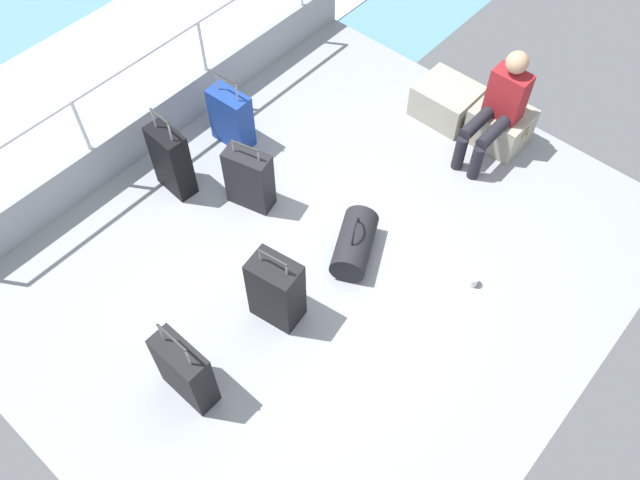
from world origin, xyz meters
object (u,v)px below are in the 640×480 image
at_px(suitcase_1, 276,290).
at_px(suitcase_2, 185,371).
at_px(duffel_bag, 355,243).
at_px(passenger_seated, 498,106).
at_px(suitcase_0, 249,179).
at_px(cargo_crate_1, 500,125).
at_px(paper_cup, 473,281).
at_px(suitcase_3, 231,118).
at_px(suitcase_4, 171,161).
at_px(cargo_crate_0, 446,101).

bearing_deg(suitcase_1, suitcase_2, -92.42).
xyz_separation_m(suitcase_1, duffel_bag, (0.10, 0.85, -0.18)).
xyz_separation_m(passenger_seated, suitcase_0, (-1.26, -1.95, -0.26)).
bearing_deg(cargo_crate_1, paper_cup, -64.17).
bearing_deg(paper_cup, cargo_crate_1, 115.83).
xyz_separation_m(suitcase_0, suitcase_1, (0.97, -0.69, 0.03)).
height_order(cargo_crate_1, suitcase_0, suitcase_0).
xyz_separation_m(suitcase_3, duffel_bag, (1.74, -0.27, -0.14)).
relative_size(suitcase_0, duffel_bag, 1.09).
bearing_deg(duffel_bag, suitcase_0, -171.48).
bearing_deg(suitcase_0, duffel_bag, 8.52).
bearing_deg(suitcase_1, suitcase_4, 167.53).
relative_size(cargo_crate_0, cargo_crate_1, 1.09).
height_order(cargo_crate_0, suitcase_1, suitcase_1).
bearing_deg(suitcase_1, cargo_crate_1, 84.26).
relative_size(suitcase_1, paper_cup, 7.97).
bearing_deg(suitcase_1, cargo_crate_0, 96.29).
height_order(suitcase_2, suitcase_4, suitcase_4).
xyz_separation_m(cargo_crate_1, suitcase_2, (-0.32, -3.73, 0.13)).
distance_m(cargo_crate_0, suitcase_1, 2.79).
relative_size(cargo_crate_1, duffel_bag, 0.83).
bearing_deg(suitcase_2, cargo_crate_1, 85.07).
bearing_deg(paper_cup, duffel_bag, -156.25).
bearing_deg(suitcase_4, suitcase_1, -12.47).
height_order(cargo_crate_0, paper_cup, cargo_crate_0).
relative_size(cargo_crate_0, suitcase_2, 0.72).
bearing_deg(passenger_seated, cargo_crate_1, 90.00).
bearing_deg(suitcase_3, cargo_crate_0, 50.96).
xyz_separation_m(suitcase_2, suitcase_3, (-1.61, 2.03, -0.02)).
height_order(passenger_seated, suitcase_0, passenger_seated).
bearing_deg(suitcase_0, suitcase_1, -35.11).
bearing_deg(suitcase_0, paper_cup, 15.92).
bearing_deg(suitcase_0, suitcase_3, 147.14).
distance_m(suitcase_4, duffel_bag, 1.79).
height_order(suitcase_3, duffel_bag, suitcase_3).
height_order(suitcase_2, paper_cup, suitcase_2).
bearing_deg(suitcase_2, suitcase_1, 87.58).
xyz_separation_m(cargo_crate_0, duffel_bag, (0.40, -1.93, -0.02)).
bearing_deg(suitcase_2, passenger_seated, 84.81).
distance_m(cargo_crate_0, suitcase_2, 3.69).
bearing_deg(duffel_bag, suitcase_2, -94.44).
distance_m(passenger_seated, suitcase_4, 2.97).
relative_size(cargo_crate_1, suitcase_2, 0.66).
distance_m(suitcase_1, suitcase_4, 1.66).
bearing_deg(cargo_crate_0, suitcase_1, -83.71).
xyz_separation_m(passenger_seated, suitcase_2, (-0.32, -3.54, -0.24)).
height_order(cargo_crate_1, suitcase_4, suitcase_4).
distance_m(passenger_seated, paper_cup, 1.65).
distance_m(suitcase_0, suitcase_2, 1.85).
bearing_deg(paper_cup, suitcase_2, -116.39).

